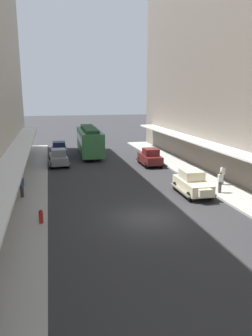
% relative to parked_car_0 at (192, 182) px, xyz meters
% --- Properties ---
extents(ground_plane, '(200.00, 200.00, 0.00)m').
position_rel_parked_car_0_xyz_m(ground_plane, '(-4.57, -3.77, -0.94)').
color(ground_plane, '#2D2D30').
extents(sidewalk_left, '(3.00, 60.00, 0.15)m').
position_rel_parked_car_0_xyz_m(sidewalk_left, '(-12.07, -3.77, -0.87)').
color(sidewalk_left, '#A8A59E').
rests_on(sidewalk_left, ground).
extents(parked_car_0, '(2.22, 4.29, 1.84)m').
position_rel_parked_car_0_xyz_m(parked_car_0, '(0.00, 0.00, 0.00)').
color(parked_car_0, beige).
rests_on(parked_car_0, ground).
extents(parked_car_1, '(2.22, 4.29, 1.84)m').
position_rel_parked_car_0_xyz_m(parked_car_1, '(-9.17, 17.33, 0.00)').
color(parked_car_1, '#19234C').
rests_on(parked_car_1, ground).
extents(parked_car_2, '(2.17, 4.27, 1.84)m').
position_rel_parked_car_0_xyz_m(parked_car_2, '(0.02, 10.42, 0.00)').
color(parked_car_2, '#591919').
rests_on(parked_car_2, ground).
extents(parked_car_3, '(2.30, 4.32, 1.84)m').
position_rel_parked_car_0_xyz_m(parked_car_3, '(-9.40, 12.40, 0.00)').
color(parked_car_3, slate).
rests_on(parked_car_3, ground).
extents(streetcar, '(2.78, 9.67, 3.46)m').
position_rel_parked_car_0_xyz_m(streetcar, '(-5.45, 17.73, 0.96)').
color(streetcar, '#33723F').
rests_on(streetcar, ground).
extents(fire_hydrant, '(0.24, 0.24, 0.82)m').
position_rel_parked_car_0_xyz_m(fire_hydrant, '(-10.92, -3.35, -0.38)').
color(fire_hydrant, '#B21E19').
rests_on(fire_hydrant, sidewalk_left).
extents(pedestrian_1, '(0.36, 0.24, 1.64)m').
position_rel_parked_car_0_xyz_m(pedestrian_1, '(3.36, 1.51, 0.05)').
color(pedestrian_1, slate).
rests_on(pedestrian_1, sidewalk_right).
extents(pedestrian_2, '(0.36, 0.24, 1.64)m').
position_rel_parked_car_0_xyz_m(pedestrian_2, '(2.02, -0.48, 0.05)').
color(pedestrian_2, '#4C4238').
rests_on(pedestrian_2, sidewalk_right).
extents(pedestrian_3, '(0.36, 0.28, 1.67)m').
position_rel_parked_car_0_xyz_m(pedestrian_3, '(-12.33, 1.90, 0.07)').
color(pedestrian_3, '#2D2D33').
rests_on(pedestrian_3, sidewalk_left).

